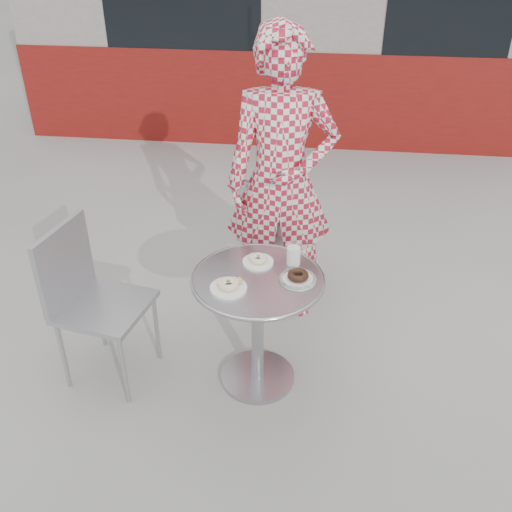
# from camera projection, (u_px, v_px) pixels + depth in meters

# --- Properties ---
(ground) EXTENTS (60.00, 60.00, 0.00)m
(ground) POSITION_uv_depth(u_px,v_px,m) (257.00, 380.00, 3.22)
(ground) COLOR #A9A7A1
(ground) RESTS_ON ground
(bistro_table) EXTENTS (0.68, 0.68, 0.69)m
(bistro_table) POSITION_uv_depth(u_px,v_px,m) (258.00, 304.00, 2.96)
(bistro_table) COLOR #BCBBC0
(bistro_table) RESTS_ON ground
(chair_far) EXTENTS (0.55, 0.55, 0.86)m
(chair_far) POSITION_uv_depth(u_px,v_px,m) (278.00, 257.00, 3.83)
(chair_far) COLOR #A4A7AC
(chair_far) RESTS_ON ground
(chair_left) EXTENTS (0.51, 0.51, 0.91)m
(chair_left) POSITION_uv_depth(u_px,v_px,m) (108.00, 333.00, 3.14)
(chair_left) COLOR #A4A7AC
(chair_left) RESTS_ON ground
(seated_person) EXTENTS (0.69, 0.48, 1.79)m
(seated_person) POSITION_uv_depth(u_px,v_px,m) (281.00, 182.00, 3.35)
(seated_person) COLOR maroon
(seated_person) RESTS_ON ground
(plate_far) EXTENTS (0.16, 0.16, 0.04)m
(plate_far) POSITION_uv_depth(u_px,v_px,m) (258.00, 260.00, 2.98)
(plate_far) COLOR white
(plate_far) RESTS_ON bistro_table
(plate_near) EXTENTS (0.18, 0.18, 0.05)m
(plate_near) POSITION_uv_depth(u_px,v_px,m) (229.00, 286.00, 2.78)
(plate_near) COLOR white
(plate_near) RESTS_ON bistro_table
(plate_checker) EXTENTS (0.19, 0.19, 0.05)m
(plate_checker) POSITION_uv_depth(u_px,v_px,m) (298.00, 278.00, 2.84)
(plate_checker) COLOR white
(plate_checker) RESTS_ON bistro_table
(milk_cup) EXTENTS (0.08, 0.08, 0.12)m
(milk_cup) POSITION_uv_depth(u_px,v_px,m) (294.00, 255.00, 2.94)
(milk_cup) COLOR white
(milk_cup) RESTS_ON bistro_table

